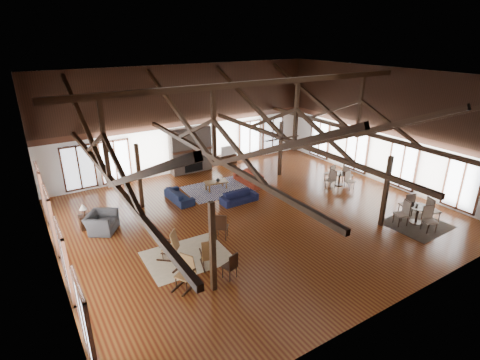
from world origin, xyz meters
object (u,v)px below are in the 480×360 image
sofa_navy_front (239,197)px  cafe_table_near (418,211)px  armchair (102,222)px  cafe_table_far (339,177)px  tv_console (227,159)px  sofa_navy_left (179,196)px  sofa_orange (249,178)px  coffee_table (216,182)px

sofa_navy_front → cafe_table_near: cafe_table_near is taller
armchair → cafe_table_near: size_ratio=0.58×
armchair → cafe_table_far: cafe_table_far is taller
armchair → cafe_table_far: size_ratio=0.66×
tv_console → sofa_navy_front: bearing=-114.4°
sofa_navy_left → cafe_table_far: (8.01, -2.64, 0.19)m
sofa_orange → cafe_table_far: 4.77m
cafe_table_far → sofa_orange: bearing=145.2°
sofa_navy_front → cafe_table_near: (5.32, -5.75, 0.27)m
sofa_navy_front → sofa_navy_left: bearing=144.3°
sofa_navy_left → cafe_table_far: size_ratio=1.04×
sofa_navy_left → tv_console: (4.71, 3.50, 0.01)m
sofa_navy_left → sofa_navy_front: bearing=-127.9°
sofa_navy_left → cafe_table_near: cafe_table_near is taller
armchair → sofa_orange: bearing=-47.5°
sofa_orange → cafe_table_far: bearing=53.9°
sofa_orange → sofa_navy_left: bearing=-90.2°
cafe_table_near → tv_console: bearing=105.3°
coffee_table → cafe_table_near: (5.51, -7.70, 0.14)m
coffee_table → sofa_orange: bearing=5.2°
sofa_navy_left → cafe_table_far: 8.43m
coffee_table → sofa_navy_front: bearing=-73.2°
armchair → sofa_navy_left: bearing=-40.3°
sofa_navy_front → cafe_table_far: size_ratio=1.00×
sofa_orange → cafe_table_near: cafe_table_near is taller
cafe_table_far → tv_console: (-3.30, 6.14, -0.18)m
sofa_orange → tv_console: (0.62, 3.42, -0.01)m
tv_console → sofa_navy_left: bearing=-143.4°
coffee_table → cafe_table_far: cafe_table_far is taller
coffee_table → cafe_table_near: bearing=-43.1°
armchair → tv_console: size_ratio=1.04×
sofa_navy_front → tv_console: bearing=64.9°
armchair → cafe_table_far: bearing=-63.2°
cafe_table_near → cafe_table_far: size_ratio=1.15×
sofa_navy_front → armchair: size_ratio=1.50×
sofa_navy_front → sofa_navy_left: sofa_navy_left is taller
armchair → cafe_table_far: (11.85, -1.59, 0.08)m
sofa_navy_front → sofa_orange: (1.73, 1.74, 0.03)m
coffee_table → cafe_table_near: size_ratio=0.61×
sofa_navy_left → cafe_table_near: size_ratio=0.91×
sofa_orange → tv_console: size_ratio=1.75×
armchair → cafe_table_far: 11.96m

